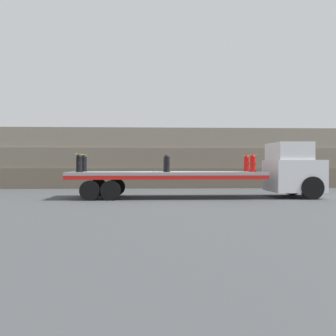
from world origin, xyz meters
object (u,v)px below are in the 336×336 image
at_px(fire_hydrant_black_far_1, 166,163).
at_px(fire_hydrant_red_near_2, 253,163).
at_px(fire_hydrant_red_far_2, 247,164).
at_px(fire_hydrant_black_near_1, 167,163).
at_px(truck_cab, 294,170).
at_px(fire_hydrant_black_near_0, 79,163).
at_px(flatbed_trailer, 154,177).
at_px(fire_hydrant_black_far_0, 84,163).

relative_size(fire_hydrant_black_far_1, fire_hydrant_red_near_2, 1.00).
distance_m(fire_hydrant_black_far_1, fire_hydrant_red_far_2, 4.37).
xyz_separation_m(fire_hydrant_black_near_1, fire_hydrant_black_far_1, (0.00, 1.12, 0.00)).
xyz_separation_m(truck_cab, fire_hydrant_red_far_2, (-2.37, 0.56, 0.35)).
distance_m(fire_hydrant_black_near_0, fire_hydrant_red_near_2, 8.74).
height_order(flatbed_trailer, fire_hydrant_black_near_0, fire_hydrant_black_near_0).
xyz_separation_m(flatbed_trailer, fire_hydrant_black_far_0, (-3.70, 0.56, 0.68)).
relative_size(fire_hydrant_black_near_1, fire_hydrant_red_near_2, 1.00).
xyz_separation_m(fire_hydrant_black_far_0, fire_hydrant_red_far_2, (8.74, 0.00, 0.00)).
xyz_separation_m(fire_hydrant_black_near_1, fire_hydrant_red_near_2, (4.37, 0.00, 0.00)).
xyz_separation_m(fire_hydrant_black_near_0, fire_hydrant_red_near_2, (8.74, 0.00, 0.00)).
bearing_deg(fire_hydrant_black_far_1, truck_cab, -4.76).
relative_size(fire_hydrant_black_near_0, fire_hydrant_black_far_1, 1.00).
bearing_deg(flatbed_trailer, fire_hydrant_black_far_0, 171.39).
bearing_deg(flatbed_trailer, fire_hydrant_black_far_1, 40.08).
height_order(fire_hydrant_black_far_0, fire_hydrant_black_near_1, same).
height_order(fire_hydrant_black_near_0, fire_hydrant_black_far_0, same).
xyz_separation_m(truck_cab, fire_hydrant_black_far_1, (-6.74, 0.56, 0.35)).
height_order(fire_hydrant_black_near_0, fire_hydrant_red_near_2, same).
relative_size(flatbed_trailer, fire_hydrant_red_near_2, 11.27).
bearing_deg(fire_hydrant_red_far_2, truck_cab, -13.31).
relative_size(fire_hydrant_black_near_0, fire_hydrant_red_far_2, 1.00).
bearing_deg(fire_hydrant_red_near_2, truck_cab, 13.31).
bearing_deg(fire_hydrant_black_far_0, fire_hydrant_red_near_2, -7.31).
bearing_deg(fire_hydrant_red_near_2, fire_hydrant_black_near_1, 180.00).
distance_m(truck_cab, fire_hydrant_red_near_2, 2.46).
xyz_separation_m(truck_cab, fire_hydrant_black_near_0, (-11.11, -0.56, 0.35)).
distance_m(truck_cab, fire_hydrant_black_far_1, 6.77).
bearing_deg(fire_hydrant_red_far_2, fire_hydrant_black_near_0, -172.69).
distance_m(fire_hydrant_black_near_0, fire_hydrant_red_far_2, 8.81).
xyz_separation_m(flatbed_trailer, fire_hydrant_red_far_2, (5.04, 0.56, 0.68)).
relative_size(truck_cab, fire_hydrant_black_far_1, 3.25).
xyz_separation_m(fire_hydrant_black_near_1, fire_hydrant_red_far_2, (4.37, 1.12, 0.00)).
bearing_deg(fire_hydrant_black_near_1, truck_cab, 4.76).
bearing_deg(flatbed_trailer, fire_hydrant_black_near_0, -171.39).
xyz_separation_m(fire_hydrant_black_near_0, fire_hydrant_black_far_0, (0.00, 1.12, 0.00)).
relative_size(fire_hydrant_black_near_0, fire_hydrant_red_near_2, 1.00).
bearing_deg(fire_hydrant_black_far_1, fire_hydrant_red_near_2, -14.40).
height_order(fire_hydrant_black_far_0, fire_hydrant_black_far_1, same).
distance_m(flatbed_trailer, fire_hydrant_black_near_1, 1.11).
distance_m(fire_hydrant_black_far_0, fire_hydrant_black_far_1, 4.37).
xyz_separation_m(fire_hydrant_black_near_0, fire_hydrant_black_near_1, (4.37, 0.00, 0.00)).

